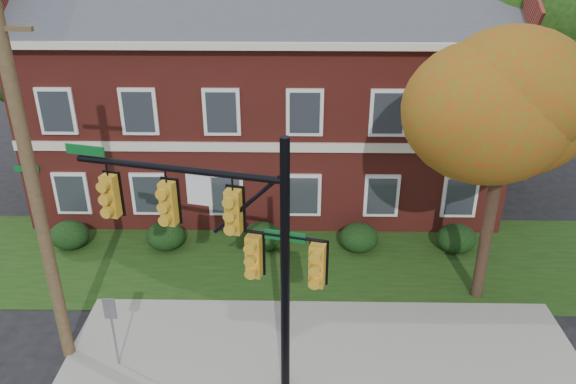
{
  "coord_description": "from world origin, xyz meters",
  "views": [
    {
      "loc": [
        -0.74,
        -10.82,
        10.77
      ],
      "look_at": [
        -0.99,
        3.0,
        4.11
      ],
      "focal_mm": 35.0,
      "sensor_mm": 36.0,
      "label": 1
    }
  ],
  "objects_px": {
    "tree_near_right": "(522,93)",
    "sign_post": "(112,321)",
    "apartment_building": "(267,78)",
    "traffic_signal": "(233,240)",
    "tree_left_rear": "(12,41)",
    "hedge_far_right": "(456,239)",
    "hedge_left": "(166,236)",
    "utility_pole": "(36,198)",
    "hedge_far_left": "(70,235)",
    "hedge_center": "(262,237)",
    "hedge_right": "(359,238)"
  },
  "relations": [
    {
      "from": "tree_near_right",
      "to": "sign_post",
      "type": "distance_m",
      "value": 12.33
    },
    {
      "from": "apartment_building",
      "to": "traffic_signal",
      "type": "relative_size",
      "value": 2.74
    },
    {
      "from": "tree_near_right",
      "to": "tree_left_rear",
      "type": "relative_size",
      "value": 0.97
    },
    {
      "from": "hedge_far_right",
      "to": "tree_near_right",
      "type": "height_order",
      "value": "tree_near_right"
    },
    {
      "from": "hedge_left",
      "to": "utility_pole",
      "type": "bearing_deg",
      "value": -104.99
    },
    {
      "from": "apartment_building",
      "to": "hedge_left",
      "type": "height_order",
      "value": "apartment_building"
    },
    {
      "from": "tree_left_rear",
      "to": "sign_post",
      "type": "distance_m",
      "value": 13.0
    },
    {
      "from": "hedge_far_left",
      "to": "sign_post",
      "type": "bearing_deg",
      "value": -59.87
    },
    {
      "from": "utility_pole",
      "to": "sign_post",
      "type": "xyz_separation_m",
      "value": [
        1.5,
        -0.43,
        -3.33
      ]
    },
    {
      "from": "hedge_center",
      "to": "sign_post",
      "type": "bearing_deg",
      "value": -120.13
    },
    {
      "from": "apartment_building",
      "to": "hedge_center",
      "type": "relative_size",
      "value": 13.43
    },
    {
      "from": "hedge_center",
      "to": "tree_near_right",
      "type": "distance_m",
      "value": 9.9
    },
    {
      "from": "hedge_right",
      "to": "tree_left_rear",
      "type": "distance_m",
      "value": 15.17
    },
    {
      "from": "hedge_right",
      "to": "tree_left_rear",
      "type": "relative_size",
      "value": 0.16
    },
    {
      "from": "apartment_building",
      "to": "hedge_far_left",
      "type": "bearing_deg",
      "value": -143.11
    },
    {
      "from": "hedge_right",
      "to": "traffic_signal",
      "type": "bearing_deg",
      "value": -119.37
    },
    {
      "from": "sign_post",
      "to": "hedge_far_left",
      "type": "bearing_deg",
      "value": 121.37
    },
    {
      "from": "hedge_left",
      "to": "sign_post",
      "type": "relative_size",
      "value": 0.64
    },
    {
      "from": "traffic_signal",
      "to": "hedge_left",
      "type": "bearing_deg",
      "value": 130.7
    },
    {
      "from": "hedge_center",
      "to": "hedge_far_right",
      "type": "bearing_deg",
      "value": 0.0
    },
    {
      "from": "apartment_building",
      "to": "tree_left_rear",
      "type": "xyz_separation_m",
      "value": [
        -9.73,
        -1.12,
        1.69
      ]
    },
    {
      "from": "apartment_building",
      "to": "hedge_right",
      "type": "distance_m",
      "value": 7.73
    },
    {
      "from": "hedge_far_left",
      "to": "hedge_far_right",
      "type": "xyz_separation_m",
      "value": [
        14.0,
        0.0,
        0.0
      ]
    },
    {
      "from": "hedge_right",
      "to": "apartment_building",
      "type": "bearing_deg",
      "value": 123.67
    },
    {
      "from": "hedge_far_right",
      "to": "utility_pole",
      "type": "height_order",
      "value": "utility_pole"
    },
    {
      "from": "tree_near_right",
      "to": "utility_pole",
      "type": "xyz_separation_m",
      "value": [
        -12.22,
        -2.77,
        -1.84
      ]
    },
    {
      "from": "hedge_far_right",
      "to": "traffic_signal",
      "type": "height_order",
      "value": "traffic_signal"
    },
    {
      "from": "traffic_signal",
      "to": "utility_pole",
      "type": "relative_size",
      "value": 0.72
    },
    {
      "from": "tree_left_rear",
      "to": "utility_pole",
      "type": "relative_size",
      "value": 0.93
    },
    {
      "from": "hedge_far_right",
      "to": "apartment_building",
      "type": "bearing_deg",
      "value": 143.11
    },
    {
      "from": "apartment_building",
      "to": "traffic_signal",
      "type": "xyz_separation_m",
      "value": [
        -0.2,
        -11.82,
        -0.72
      ]
    },
    {
      "from": "hedge_far_right",
      "to": "tree_near_right",
      "type": "bearing_deg",
      "value": -85.48
    },
    {
      "from": "traffic_signal",
      "to": "utility_pole",
      "type": "distance_m",
      "value": 4.93
    },
    {
      "from": "hedge_far_right",
      "to": "tree_left_rear",
      "type": "relative_size",
      "value": 0.16
    },
    {
      "from": "hedge_left",
      "to": "hedge_center",
      "type": "xyz_separation_m",
      "value": [
        3.5,
        0.0,
        0.0
      ]
    },
    {
      "from": "hedge_center",
      "to": "hedge_right",
      "type": "bearing_deg",
      "value": 0.0
    },
    {
      "from": "apartment_building",
      "to": "utility_pole",
      "type": "height_order",
      "value": "apartment_building"
    },
    {
      "from": "hedge_far_right",
      "to": "traffic_signal",
      "type": "distance_m",
      "value": 10.44
    },
    {
      "from": "hedge_left",
      "to": "hedge_right",
      "type": "bearing_deg",
      "value": 0.0
    },
    {
      "from": "hedge_right",
      "to": "tree_near_right",
      "type": "height_order",
      "value": "tree_near_right"
    },
    {
      "from": "hedge_far_left",
      "to": "tree_near_right",
      "type": "xyz_separation_m",
      "value": [
        14.22,
        -2.83,
        6.14
      ]
    },
    {
      "from": "hedge_far_left",
      "to": "hedge_center",
      "type": "height_order",
      "value": "same"
    },
    {
      "from": "utility_pole",
      "to": "hedge_far_right",
      "type": "bearing_deg",
      "value": 30.09
    },
    {
      "from": "hedge_right",
      "to": "sign_post",
      "type": "distance_m",
      "value": 9.29
    },
    {
      "from": "hedge_center",
      "to": "hedge_left",
      "type": "bearing_deg",
      "value": 180.0
    },
    {
      "from": "apartment_building",
      "to": "utility_pole",
      "type": "bearing_deg",
      "value": -114.73
    },
    {
      "from": "sign_post",
      "to": "hedge_right",
      "type": "bearing_deg",
      "value": 41.98
    },
    {
      "from": "hedge_far_right",
      "to": "traffic_signal",
      "type": "xyz_separation_m",
      "value": [
        -7.2,
        -6.57,
        3.74
      ]
    },
    {
      "from": "hedge_far_left",
      "to": "hedge_right",
      "type": "distance_m",
      "value": 10.5
    },
    {
      "from": "tree_near_right",
      "to": "traffic_signal",
      "type": "bearing_deg",
      "value": -153.28
    }
  ]
}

